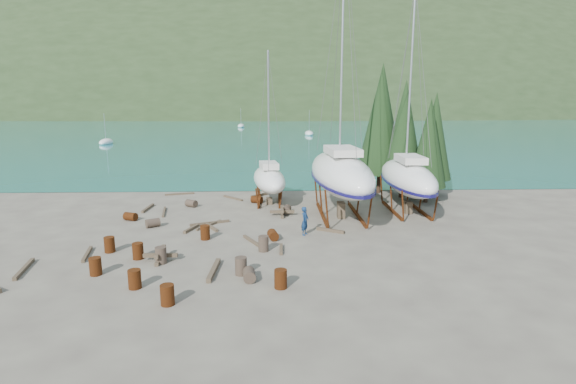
{
  "coord_description": "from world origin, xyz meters",
  "views": [
    {
      "loc": [
        1.35,
        -25.83,
        8.43
      ],
      "look_at": [
        2.36,
        3.0,
        2.42
      ],
      "focal_mm": 28.0,
      "sensor_mm": 36.0,
      "label": 1
    }
  ],
  "objects_px": {
    "large_sailboat_near": "(341,173)",
    "worker": "(305,221)",
    "large_sailboat_far": "(407,177)",
    "small_sailboat_shore": "(269,179)"
  },
  "relations": [
    {
      "from": "large_sailboat_near",
      "to": "worker",
      "type": "relative_size",
      "value": 10.9
    },
    {
      "from": "large_sailboat_far",
      "to": "large_sailboat_near",
      "type": "bearing_deg",
      "value": -168.14
    },
    {
      "from": "large_sailboat_near",
      "to": "large_sailboat_far",
      "type": "bearing_deg",
      "value": 7.6
    },
    {
      "from": "large_sailboat_near",
      "to": "large_sailboat_far",
      "type": "distance_m",
      "value": 5.36
    },
    {
      "from": "large_sailboat_far",
      "to": "worker",
      "type": "bearing_deg",
      "value": -144.71
    },
    {
      "from": "small_sailboat_shore",
      "to": "worker",
      "type": "distance_m",
      "value": 9.36
    },
    {
      "from": "large_sailboat_far",
      "to": "worker",
      "type": "xyz_separation_m",
      "value": [
        -8.11,
        -5.71,
        -1.76
      ]
    },
    {
      "from": "large_sailboat_near",
      "to": "worker",
      "type": "bearing_deg",
      "value": -126.08
    },
    {
      "from": "large_sailboat_near",
      "to": "worker",
      "type": "distance_m",
      "value": 5.91
    },
    {
      "from": "large_sailboat_far",
      "to": "small_sailboat_shore",
      "type": "xyz_separation_m",
      "value": [
        -10.4,
        3.3,
        -0.67
      ]
    }
  ]
}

